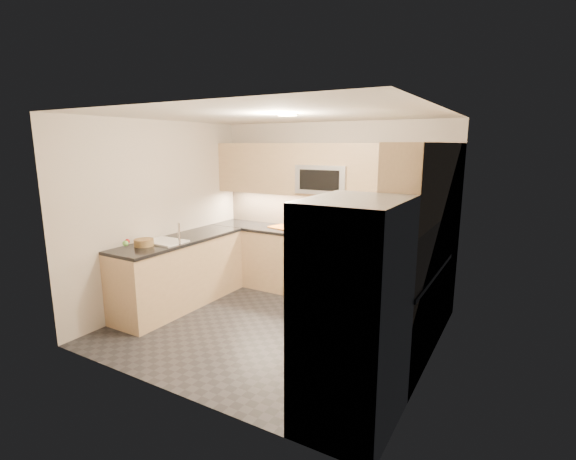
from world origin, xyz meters
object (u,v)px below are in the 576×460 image
(gas_range, at_px, (320,266))
(microwave, at_px, (325,179))
(fruit_basket, at_px, (144,243))
(refrigerator, at_px, (353,315))
(utensil_bowl, at_px, (422,237))
(cutting_board, at_px, (285,227))

(gas_range, xyz_separation_m, microwave, (0.00, 0.12, 1.24))
(microwave, xyz_separation_m, fruit_basket, (-1.57, -1.92, -0.72))
(gas_range, bearing_deg, microwave, 90.00)
(microwave, height_order, fruit_basket, microwave)
(microwave, height_order, refrigerator, microwave)
(refrigerator, relative_size, utensil_bowl, 5.77)
(utensil_bowl, bearing_deg, refrigerator, -88.70)
(fruit_basket, bearing_deg, cutting_board, 63.49)
(microwave, bearing_deg, utensil_bowl, -2.88)
(microwave, bearing_deg, cutting_board, -175.14)
(microwave, bearing_deg, fruit_basket, -129.22)
(microwave, bearing_deg, gas_range, -90.00)
(gas_range, relative_size, microwave, 1.20)
(utensil_bowl, bearing_deg, gas_range, -177.74)
(utensil_bowl, distance_m, fruit_basket, 3.50)
(cutting_board, height_order, fruit_basket, fruit_basket)
(microwave, relative_size, cutting_board, 1.70)
(microwave, distance_m, utensil_bowl, 1.55)
(utensil_bowl, bearing_deg, microwave, 177.12)
(cutting_board, bearing_deg, gas_range, -6.34)
(refrigerator, height_order, fruit_basket, refrigerator)
(gas_range, xyz_separation_m, cutting_board, (-0.64, 0.07, 0.49))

